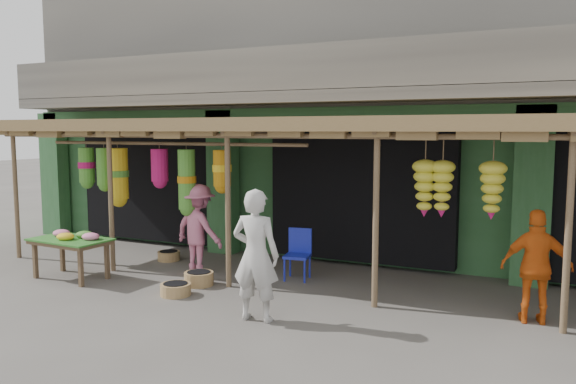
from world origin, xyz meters
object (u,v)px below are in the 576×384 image
at_px(blue_chair, 298,251).
at_px(person_front, 256,255).
at_px(person_vendor, 537,267).
at_px(flower_table, 72,241).
at_px(person_shopper, 199,229).

height_order(blue_chair, person_front, person_front).
height_order(person_front, person_vendor, person_front).
relative_size(flower_table, person_shopper, 0.87).
bearing_deg(person_front, person_shopper, -45.48).
relative_size(flower_table, blue_chair, 1.62).
relative_size(person_front, person_shopper, 1.11).
bearing_deg(blue_chair, person_shopper, -175.08).
xyz_separation_m(person_front, person_shopper, (-2.16, 1.79, -0.09)).
relative_size(blue_chair, person_shopper, 0.54).
distance_m(blue_chair, person_shopper, 1.86).
bearing_deg(blue_chair, person_vendor, -19.78).
bearing_deg(flower_table, person_shopper, 38.03).
xyz_separation_m(flower_table, blue_chair, (3.58, 1.69, -0.18)).
height_order(flower_table, person_vendor, person_vendor).
distance_m(blue_chair, person_front, 2.30).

